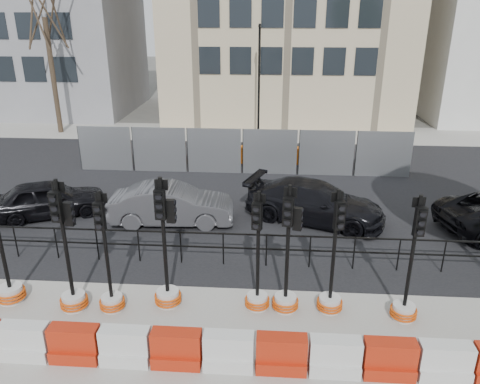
# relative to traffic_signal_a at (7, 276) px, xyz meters

# --- Properties ---
(ground) EXTENTS (120.00, 120.00, 0.00)m
(ground) POSITION_rel_traffic_signal_a_xyz_m (5.04, 0.94, -0.72)
(ground) COLOR #51514C
(ground) RESTS_ON ground
(sidewalk_near) EXTENTS (40.00, 6.00, 0.02)m
(sidewalk_near) POSITION_rel_traffic_signal_a_xyz_m (5.04, -2.06, -0.71)
(sidewalk_near) COLOR gray
(sidewalk_near) RESTS_ON ground
(road) EXTENTS (40.00, 14.00, 0.03)m
(road) POSITION_rel_traffic_signal_a_xyz_m (5.04, 7.94, -0.70)
(road) COLOR black
(road) RESTS_ON ground
(sidewalk_far) EXTENTS (40.00, 4.00, 0.02)m
(sidewalk_far) POSITION_rel_traffic_signal_a_xyz_m (5.04, 16.94, -0.71)
(sidewalk_far) COLOR gray
(sidewalk_far) RESTS_ON ground
(building_grey) EXTENTS (11.00, 9.06, 14.00)m
(building_grey) POSITION_rel_traffic_signal_a_xyz_m (-8.96, 22.92, 6.28)
(building_grey) COLOR gray
(building_grey) RESTS_ON ground
(kerb_railing) EXTENTS (18.00, 0.04, 1.00)m
(kerb_railing) POSITION_rel_traffic_signal_a_xyz_m (5.04, 2.14, -0.03)
(kerb_railing) COLOR black
(kerb_railing) RESTS_ON ground
(heras_fencing) EXTENTS (14.33, 1.72, 2.00)m
(heras_fencing) POSITION_rel_traffic_signal_a_xyz_m (4.55, 10.65, -0.00)
(heras_fencing) COLOR gray
(heras_fencing) RESTS_ON ground
(lamp_post_far) EXTENTS (0.12, 0.56, 6.00)m
(lamp_post_far) POSITION_rel_traffic_signal_a_xyz_m (5.54, 15.92, 2.50)
(lamp_post_far) COLOR black
(lamp_post_far) RESTS_ON ground
(tree_bare_far) EXTENTS (2.00, 2.00, 9.00)m
(tree_bare_far) POSITION_rel_traffic_signal_a_xyz_m (-5.96, 16.44, 5.94)
(tree_bare_far) COLOR #473828
(tree_bare_far) RESTS_ON ground
(barrier_row) EXTENTS (14.65, 0.50, 0.80)m
(barrier_row) POSITION_rel_traffic_signal_a_xyz_m (5.04, -1.86, -0.35)
(barrier_row) COLOR #B1260E
(barrier_row) RESTS_ON ground
(traffic_signal_a) EXTENTS (0.69, 0.69, 3.48)m
(traffic_signal_a) POSITION_rel_traffic_signal_a_xyz_m (0.00, 0.00, 0.00)
(traffic_signal_a) COLOR silver
(traffic_signal_a) RESTS_ON ground
(traffic_signal_b) EXTENTS (0.66, 0.66, 3.34)m
(traffic_signal_b) POSITION_rel_traffic_signal_a_xyz_m (1.68, -0.19, 0.08)
(traffic_signal_b) COLOR silver
(traffic_signal_b) RESTS_ON ground
(traffic_signal_c) EXTENTS (0.61, 0.61, 3.07)m
(traffic_signal_c) POSITION_rel_traffic_signal_a_xyz_m (2.59, -0.15, -0.08)
(traffic_signal_c) COLOR silver
(traffic_signal_c) RESTS_ON ground
(traffic_signal_d) EXTENTS (0.65, 0.65, 3.32)m
(traffic_signal_d) POSITION_rel_traffic_signal_a_xyz_m (3.89, 0.13, 0.07)
(traffic_signal_d) COLOR silver
(traffic_signal_d) RESTS_ON ground
(traffic_signal_e) EXTENTS (0.60, 0.60, 3.04)m
(traffic_signal_e) POSITION_rel_traffic_signal_a_xyz_m (6.05, 0.16, -0.09)
(traffic_signal_e) COLOR silver
(traffic_signal_e) RESTS_ON ground
(traffic_signal_f) EXTENTS (0.63, 0.63, 3.21)m
(traffic_signal_f) POSITION_rel_traffic_signal_a_xyz_m (6.74, 0.13, 0.05)
(traffic_signal_f) COLOR silver
(traffic_signal_f) RESTS_ON ground
(traffic_signal_g) EXTENTS (0.61, 0.61, 3.12)m
(traffic_signal_g) POSITION_rel_traffic_signal_a_xyz_m (7.79, 0.17, -0.07)
(traffic_signal_g) COLOR silver
(traffic_signal_g) RESTS_ON ground
(traffic_signal_h) EXTENTS (0.62, 0.62, 3.12)m
(traffic_signal_h) POSITION_rel_traffic_signal_a_xyz_m (9.47, -0.02, -0.07)
(traffic_signal_h) COLOR silver
(traffic_signal_h) RESTS_ON ground
(car_a) EXTENTS (4.25, 4.87, 1.28)m
(car_a) POSITION_rel_traffic_signal_a_xyz_m (-1.33, 5.04, -0.08)
(car_a) COLOR black
(car_a) RESTS_ON ground
(car_b) EXTENTS (1.94, 4.26, 1.35)m
(car_b) POSITION_rel_traffic_signal_a_xyz_m (3.04, 4.77, -0.05)
(car_b) COLOR #454549
(car_b) RESTS_ON ground
(car_c) EXTENTS (4.90, 5.89, 1.36)m
(car_c) POSITION_rel_traffic_signal_a_xyz_m (7.81, 5.29, -0.04)
(car_c) COLOR black
(car_c) RESTS_ON ground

